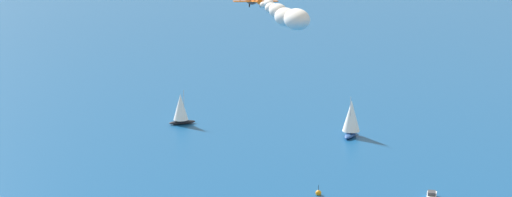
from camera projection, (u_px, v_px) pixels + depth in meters
name	position (u px, v px, depth m)	size (l,w,h in m)	color
sailboat_near_centre	(181.00, 109.00, 211.08)	(6.24, 5.72, 8.55)	black
sailboat_offshore	(351.00, 118.00, 199.79)	(7.71, 4.82, 9.61)	#23478C
marker_buoy	(318.00, 193.00, 159.75)	(1.10, 1.10, 2.10)	orange
smoke_trail_lead	(286.00, 15.00, 118.12)	(18.00, 17.42, 2.92)	silver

